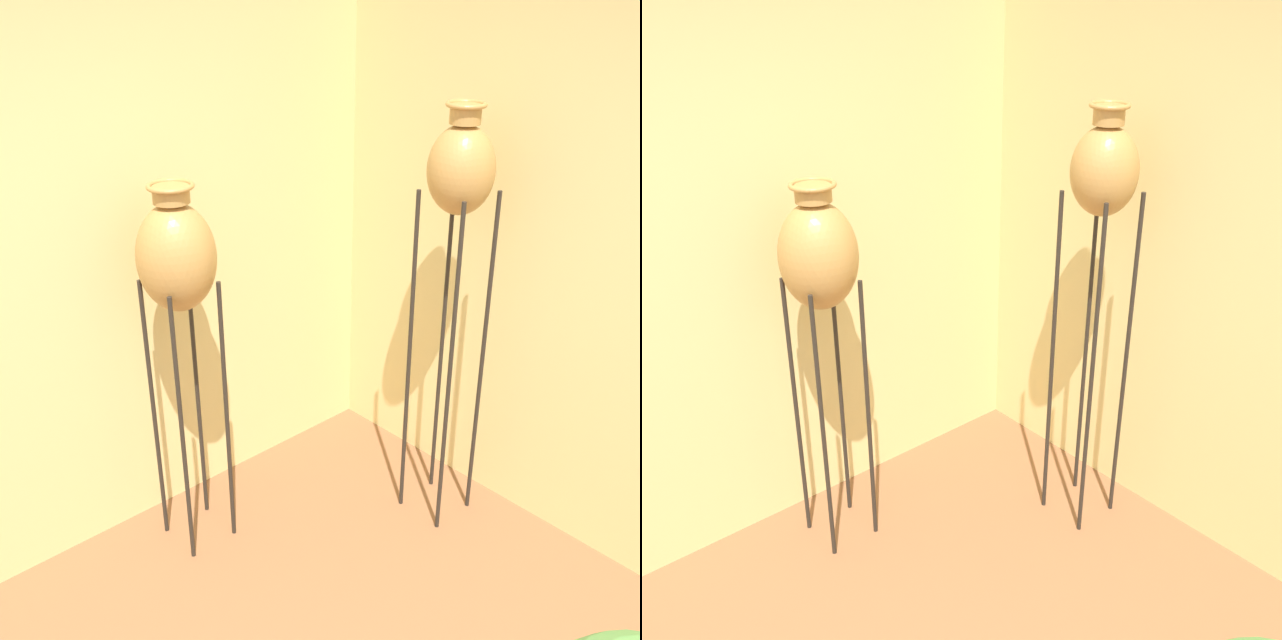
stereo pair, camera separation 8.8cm
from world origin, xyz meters
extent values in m
cylinder|color=#28231E|center=(1.65, 1.02, 0.82)|extent=(0.02, 0.02, 1.64)
cylinder|color=#28231E|center=(1.89, 1.02, 0.82)|extent=(0.02, 0.02, 1.64)
cylinder|color=#28231E|center=(1.65, 1.26, 0.82)|extent=(0.02, 0.02, 1.64)
cylinder|color=#28231E|center=(1.89, 1.26, 0.82)|extent=(0.02, 0.02, 1.64)
torus|color=#28231E|center=(1.77, 1.14, 1.64)|extent=(0.25, 0.25, 0.02)
ellipsoid|color=#B28447|center=(1.77, 1.14, 1.73)|extent=(0.28, 0.28, 0.38)
cylinder|color=#B28447|center=(1.77, 1.14, 1.95)|extent=(0.13, 0.13, 0.08)
torus|color=#B28447|center=(1.77, 1.14, 1.99)|extent=(0.17, 0.17, 0.02)
cylinder|color=#28231E|center=(0.66, 1.65, 0.66)|extent=(0.02, 0.02, 1.32)
cylinder|color=#28231E|center=(0.89, 1.65, 0.66)|extent=(0.02, 0.02, 1.32)
cylinder|color=#28231E|center=(0.66, 1.88, 0.66)|extent=(0.02, 0.02, 1.32)
cylinder|color=#28231E|center=(0.89, 1.88, 0.66)|extent=(0.02, 0.02, 1.32)
torus|color=#28231E|center=(0.77, 1.77, 1.32)|extent=(0.24, 0.24, 0.02)
ellipsoid|color=#B28447|center=(0.77, 1.77, 1.42)|extent=(0.33, 0.33, 0.46)
cylinder|color=#B28447|center=(0.77, 1.77, 1.68)|extent=(0.15, 0.15, 0.07)
torus|color=#B28447|center=(0.77, 1.77, 1.72)|extent=(0.19, 0.19, 0.02)
camera|label=1|loc=(-0.70, -0.74, 2.49)|focal=42.00mm
camera|label=2|loc=(-0.64, -0.79, 2.49)|focal=42.00mm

